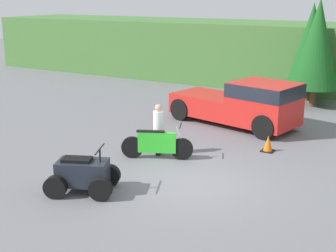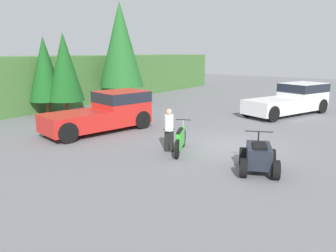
{
  "view_description": "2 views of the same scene",
  "coord_description": "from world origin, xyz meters",
  "px_view_note": "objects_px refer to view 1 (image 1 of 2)",
  "views": [
    {
      "loc": [
        5.57,
        -10.9,
        5.11
      ],
      "look_at": [
        -1.76,
        1.86,
        0.95
      ],
      "focal_mm": 50.0,
      "sensor_mm": 36.0,
      "label": 1
    },
    {
      "loc": [
        -12.15,
        -5.28,
        3.8
      ],
      "look_at": [
        -1.76,
        1.86,
        0.95
      ],
      "focal_mm": 35.0,
      "sensor_mm": 36.0,
      "label": 2
    }
  ],
  "objects_px": {
    "dirt_bike": "(157,144)",
    "traffic_cone": "(268,144)",
    "pickup_truck_red": "(245,103)",
    "quad_atv": "(83,175)",
    "rider_person": "(159,127)"
  },
  "relations": [
    {
      "from": "dirt_bike",
      "to": "rider_person",
      "type": "xyz_separation_m",
      "value": [
        -0.18,
        0.41,
        0.44
      ]
    },
    {
      "from": "rider_person",
      "to": "traffic_cone",
      "type": "xyz_separation_m",
      "value": [
        3.04,
        2.08,
        -0.67
      ]
    },
    {
      "from": "pickup_truck_red",
      "to": "rider_person",
      "type": "distance_m",
      "value": 4.71
    },
    {
      "from": "dirt_bike",
      "to": "quad_atv",
      "type": "relative_size",
      "value": 1.02
    },
    {
      "from": "quad_atv",
      "to": "traffic_cone",
      "type": "distance_m",
      "value": 6.56
    },
    {
      "from": "dirt_bike",
      "to": "traffic_cone",
      "type": "relative_size",
      "value": 3.92
    },
    {
      "from": "rider_person",
      "to": "traffic_cone",
      "type": "distance_m",
      "value": 3.75
    },
    {
      "from": "pickup_truck_red",
      "to": "dirt_bike",
      "type": "height_order",
      "value": "pickup_truck_red"
    },
    {
      "from": "dirt_bike",
      "to": "pickup_truck_red",
      "type": "bearing_deg",
      "value": 53.98
    },
    {
      "from": "quad_atv",
      "to": "rider_person",
      "type": "bearing_deg",
      "value": 63.98
    },
    {
      "from": "pickup_truck_red",
      "to": "rider_person",
      "type": "xyz_separation_m",
      "value": [
        -1.25,
        -4.54,
        -0.07
      ]
    },
    {
      "from": "quad_atv",
      "to": "pickup_truck_red",
      "type": "bearing_deg",
      "value": 56.91
    },
    {
      "from": "quad_atv",
      "to": "rider_person",
      "type": "distance_m",
      "value": 3.66
    },
    {
      "from": "rider_person",
      "to": "traffic_cone",
      "type": "height_order",
      "value": "rider_person"
    },
    {
      "from": "rider_person",
      "to": "dirt_bike",
      "type": "bearing_deg",
      "value": -83.28
    }
  ]
}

